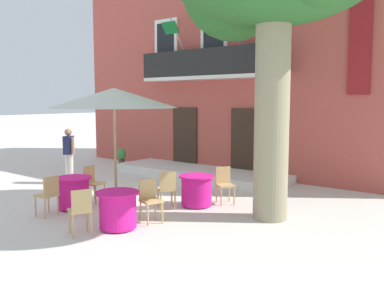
% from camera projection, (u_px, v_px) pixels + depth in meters
% --- Properties ---
extents(ground_plane, '(120.00, 120.00, 0.00)m').
position_uv_depth(ground_plane, '(113.00, 201.00, 10.53)').
color(ground_plane, silver).
extents(building_facade, '(13.00, 5.09, 7.50)m').
position_uv_depth(building_facade, '(244.00, 69.00, 15.81)').
color(building_facade, '#B24C42').
rests_on(building_facade, ground).
extents(entrance_step_platform, '(6.25, 1.86, 0.25)m').
position_uv_depth(entrance_step_platform, '(198.00, 173.00, 13.91)').
color(entrance_step_platform, silver).
rests_on(entrance_step_platform, ground).
extents(cafe_table_near_tree, '(0.86, 0.86, 0.76)m').
position_uv_depth(cafe_table_near_tree, '(118.00, 210.00, 8.21)').
color(cafe_table_near_tree, '#DB1984').
rests_on(cafe_table_near_tree, ground).
extents(cafe_chair_near_tree_0, '(0.51, 0.51, 0.91)m').
position_uv_depth(cafe_chair_near_tree_0, '(150.00, 197.00, 8.66)').
color(cafe_chair_near_tree_0, tan).
rests_on(cafe_chair_near_tree_0, ground).
extents(cafe_chair_near_tree_1, '(0.53, 0.53, 0.91)m').
position_uv_depth(cafe_chair_near_tree_1, '(81.00, 208.00, 7.78)').
color(cafe_chair_near_tree_1, tan).
rests_on(cafe_chair_near_tree_1, ground).
extents(cafe_table_middle, '(0.86, 0.86, 0.76)m').
position_uv_depth(cafe_table_middle, '(196.00, 190.00, 9.97)').
color(cafe_table_middle, '#DB1984').
rests_on(cafe_table_middle, ground).
extents(cafe_chair_middle_0, '(0.56, 0.56, 0.91)m').
position_uv_depth(cafe_chair_middle_0, '(224.00, 182.00, 10.24)').
color(cafe_chair_middle_0, tan).
rests_on(cafe_chair_middle_0, ground).
extents(cafe_chair_middle_1, '(0.56, 0.56, 0.91)m').
position_uv_depth(cafe_chair_middle_1, '(167.00, 187.00, 9.68)').
color(cafe_chair_middle_1, tan).
rests_on(cafe_chair_middle_1, ground).
extents(cafe_table_front, '(0.86, 0.86, 0.76)m').
position_uv_depth(cafe_table_front, '(73.00, 192.00, 9.75)').
color(cafe_table_front, '#DB1984').
rests_on(cafe_table_front, ground).
extents(cafe_chair_front_0, '(0.43, 0.43, 0.91)m').
position_uv_depth(cafe_chair_front_0, '(48.00, 193.00, 9.07)').
color(cafe_chair_front_0, tan).
rests_on(cafe_chair_front_0, ground).
extents(cafe_chair_front_1, '(0.46, 0.46, 0.91)m').
position_uv_depth(cafe_chair_front_1, '(93.00, 181.00, 10.42)').
color(cafe_chair_front_1, tan).
rests_on(cafe_chair_front_1, ground).
extents(cafe_umbrella, '(2.90, 2.90, 2.85)m').
position_uv_depth(cafe_umbrella, '(114.00, 98.00, 9.25)').
color(cafe_umbrella, '#997A56').
rests_on(cafe_umbrella, ground).
extents(ground_planter_left, '(0.33, 0.33, 0.73)m').
position_uv_depth(ground_planter_left, '(122.00, 157.00, 15.78)').
color(ground_planter_left, '#47423D').
rests_on(ground_planter_left, ground).
extents(pedestrian_near_entrance, '(0.53, 0.40, 1.71)m').
position_uv_depth(pedestrian_near_entrance, '(69.00, 153.00, 12.62)').
color(pedestrian_near_entrance, silver).
rests_on(pedestrian_near_entrance, ground).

